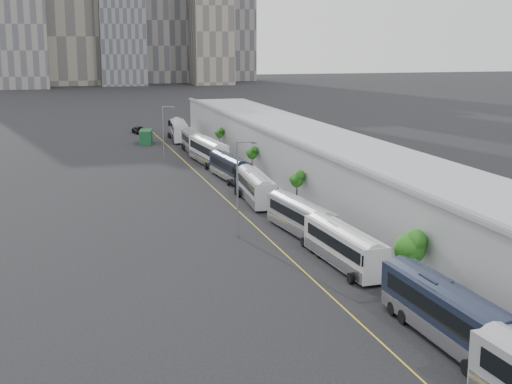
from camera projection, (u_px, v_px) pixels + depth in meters
name	position (u px, v px, depth m)	size (l,w,h in m)	color
sidewalk	(331.00, 210.00, 82.92)	(10.00, 170.00, 0.12)	gray
lane_line	(244.00, 216.00, 80.19)	(0.12, 160.00, 0.02)	gold
depot	(364.00, 179.00, 83.25)	(12.45, 160.40, 7.20)	gray
bus_1	(446.00, 318.00, 46.36)	(3.01, 13.35, 3.89)	black
bus_2	(344.00, 250.00, 61.92)	(3.12, 12.30, 3.56)	silver
bus_3	(301.00, 220.00, 72.36)	(3.62, 12.18, 3.51)	gray
bus_4	(255.00, 190.00, 86.99)	(3.38, 12.68, 3.66)	#A7A9B1
bus_5	(229.00, 169.00, 101.26)	(3.31, 12.14, 3.51)	black
bus_6	(208.00, 153.00, 114.32)	(3.79, 14.08, 4.07)	silver
bus_7	(194.00, 144.00, 125.51)	(2.85, 12.78, 3.73)	slate
bus_8	(179.00, 132.00, 141.53)	(4.04, 13.68, 3.94)	silver
tree_1	(410.00, 245.00, 56.96)	(2.53, 2.53, 4.60)	black
tree_2	(297.00, 180.00, 85.06)	(1.54, 1.54, 3.93)	black
tree_3	(252.00, 154.00, 104.70)	(1.40, 1.40, 3.87)	black
tree_4	(220.00, 134.00, 125.73)	(1.25, 1.25, 3.97)	black
street_lamp_near	(239.00, 183.00, 70.54)	(2.04, 0.22, 9.69)	#59595E
street_lamp_far	(164.00, 130.00, 115.90)	(2.04, 0.22, 9.05)	#59595E
shipping_container	(146.00, 137.00, 136.90)	(2.26, 5.49, 2.65)	#123B1F
suv	(140.00, 130.00, 152.26)	(2.41, 5.23, 1.45)	black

